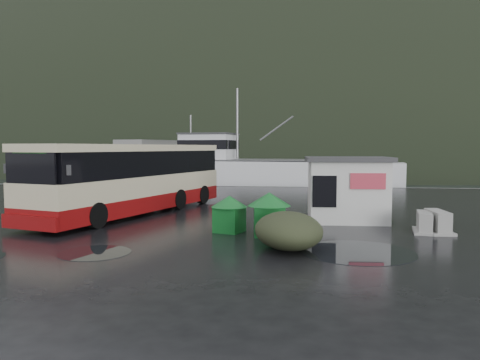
# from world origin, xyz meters

# --- Properties ---
(ground) EXTENTS (160.00, 160.00, 0.00)m
(ground) POSITION_xyz_m (0.00, 0.00, 0.00)
(ground) COLOR black
(ground) RESTS_ON ground
(harbor_water) EXTENTS (300.00, 180.00, 0.02)m
(harbor_water) POSITION_xyz_m (0.00, 110.00, 0.00)
(harbor_water) COLOR black
(harbor_water) RESTS_ON ground
(quay_edge) EXTENTS (160.00, 0.60, 1.50)m
(quay_edge) POSITION_xyz_m (0.00, 20.00, 0.00)
(quay_edge) COLOR #999993
(quay_edge) RESTS_ON ground
(headland) EXTENTS (780.00, 540.00, 570.00)m
(headland) POSITION_xyz_m (10.00, 250.00, 0.00)
(headland) COLOR black
(headland) RESTS_ON ground
(coach_bus) EXTENTS (6.81, 13.29, 3.65)m
(coach_bus) POSITION_xyz_m (-4.18, 3.53, 0.00)
(coach_bus) COLOR beige
(coach_bus) RESTS_ON ground
(white_van) EXTENTS (2.37, 5.85, 2.39)m
(white_van) POSITION_xyz_m (-6.87, 3.63, 0.00)
(white_van) COLOR white
(white_van) RESTS_ON ground
(waste_bin_left) EXTENTS (1.29, 1.29, 1.41)m
(waste_bin_left) POSITION_xyz_m (1.18, -1.02, 0.00)
(waste_bin_left) COLOR #126924
(waste_bin_left) RESTS_ON ground
(waste_bin_right) EXTENTS (1.26, 1.26, 1.61)m
(waste_bin_right) POSITION_xyz_m (2.74, -1.57, 0.00)
(waste_bin_right) COLOR #126924
(waste_bin_right) RESTS_ON ground
(dome_tent) EXTENTS (2.74, 3.40, 1.19)m
(dome_tent) POSITION_xyz_m (3.48, -3.73, 0.00)
(dome_tent) COLOR #323822
(dome_tent) RESTS_ON ground
(ticket_kiosk) EXTENTS (3.69, 2.83, 2.84)m
(ticket_kiosk) POSITION_xyz_m (5.96, 2.17, 0.00)
(ticket_kiosk) COLOR silver
(ticket_kiosk) RESTS_ON ground
(jersey_barrier_a) EXTENTS (0.95, 1.74, 0.84)m
(jersey_barrier_a) POSITION_xyz_m (9.10, -0.20, 0.00)
(jersey_barrier_a) COLOR #999993
(jersey_barrier_a) RESTS_ON ground
(jersey_barrier_b) EXTENTS (1.06, 1.69, 0.79)m
(jersey_barrier_b) POSITION_xyz_m (8.61, -0.23, 0.00)
(jersey_barrier_b) COLOR #999993
(jersey_barrier_b) RESTS_ON ground
(fishing_trawler) EXTENTS (27.63, 10.00, 10.82)m
(fishing_trawler) POSITION_xyz_m (0.74, 29.46, 0.00)
(fishing_trawler) COLOR white
(fishing_trawler) RESTS_ON ground
(puddles) EXTENTS (15.31, 11.01, 0.01)m
(puddles) POSITION_xyz_m (2.16, -3.39, 0.01)
(puddles) COLOR black
(puddles) RESTS_ON ground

